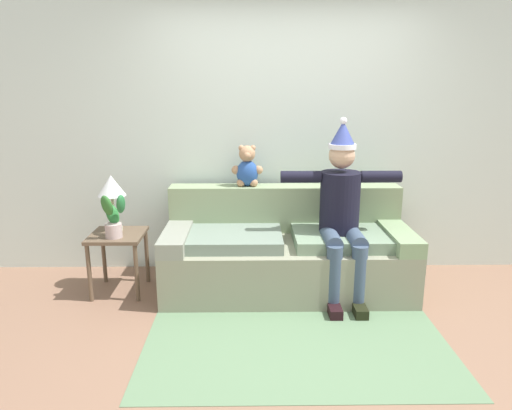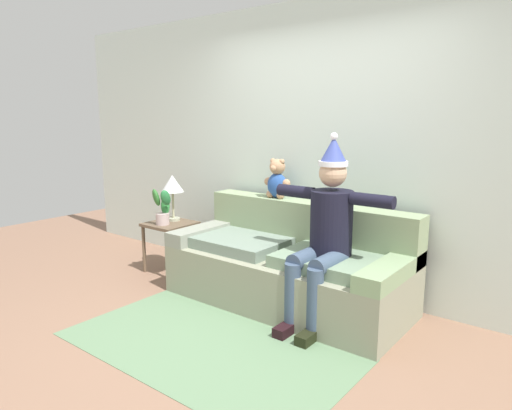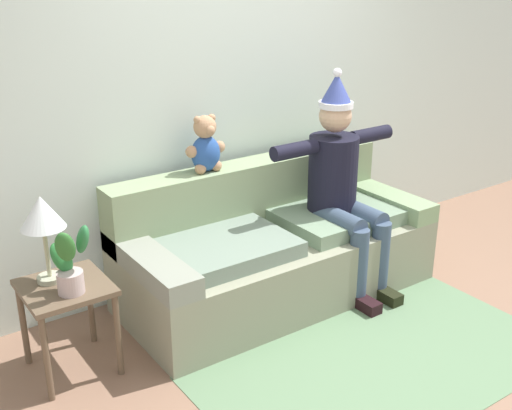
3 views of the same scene
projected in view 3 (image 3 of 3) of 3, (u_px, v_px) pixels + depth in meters
name	position (u px, v px, depth m)	size (l,w,h in m)	color
ground_plane	(376.00, 359.00, 3.72)	(10.00, 10.00, 0.00)	#87634E
back_wall	(229.00, 88.00, 4.42)	(7.00, 0.10, 2.70)	silver
couch	(274.00, 247.00, 4.37)	(2.14, 0.93, 0.87)	gray
person_seated	(342.00, 181.00, 4.32)	(1.02, 0.77, 1.52)	black
teddy_bear	(206.00, 146.00, 4.15)	(0.29, 0.17, 0.38)	#274E99
side_table	(66.00, 300.00, 3.48)	(0.45, 0.47, 0.53)	brown
table_lamp	(42.00, 216.00, 3.35)	(0.24, 0.24, 0.50)	#ADB196
potted_plant	(70.00, 263.00, 3.31)	(0.23, 0.24, 0.40)	#BFA8A6
area_rug	(383.00, 363.00, 3.67)	(2.15, 1.18, 0.01)	#60805D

